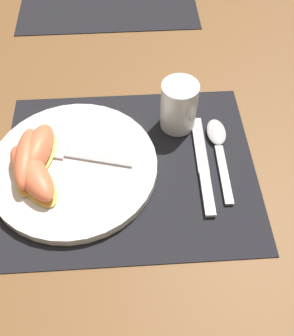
# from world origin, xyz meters

# --- Properties ---
(ground_plane) EXTENTS (3.00, 3.00, 0.00)m
(ground_plane) POSITION_xyz_m (0.00, 0.00, 0.00)
(ground_plane) COLOR brown
(placemat) EXTENTS (0.42, 0.35, 0.00)m
(placemat) POSITION_xyz_m (0.00, 0.00, 0.00)
(placemat) COLOR black
(placemat) RESTS_ON ground_plane
(plate) EXTENTS (0.28, 0.28, 0.02)m
(plate) POSITION_xyz_m (-0.09, 0.00, 0.01)
(plate) COLOR white
(plate) RESTS_ON placemat
(juice_glass) EXTENTS (0.06, 0.06, 0.09)m
(juice_glass) POSITION_xyz_m (0.09, 0.09, 0.04)
(juice_glass) COLOR silver
(juice_glass) RESTS_ON placemat
(knife) EXTENTS (0.02, 0.20, 0.01)m
(knife) POSITION_xyz_m (0.12, -0.01, 0.01)
(knife) COLOR #BCBCC1
(knife) RESTS_ON placemat
(spoon) EXTENTS (0.03, 0.18, 0.01)m
(spoon) POSITION_xyz_m (0.16, 0.04, 0.01)
(spoon) COLOR #BCBCC1
(spoon) RESTS_ON placemat
(fork) EXTENTS (0.18, 0.07, 0.00)m
(fork) POSITION_xyz_m (-0.10, 0.02, 0.02)
(fork) COLOR #BCBCC1
(fork) RESTS_ON plate
(citrus_wedge_0) EXTENTS (0.07, 0.12, 0.04)m
(citrus_wedge_0) POSITION_xyz_m (-0.15, 0.02, 0.04)
(citrus_wedge_0) COLOR #F7C656
(citrus_wedge_0) RESTS_ON plate
(citrus_wedge_1) EXTENTS (0.04, 0.13, 0.04)m
(citrus_wedge_1) POSITION_xyz_m (-0.16, 0.00, 0.04)
(citrus_wedge_1) COLOR #F7C656
(citrus_wedge_1) RESTS_ON plate
(citrus_wedge_2) EXTENTS (0.11, 0.14, 0.04)m
(citrus_wedge_2) POSITION_xyz_m (-0.15, -0.03, 0.04)
(citrus_wedge_2) COLOR #F7C656
(citrus_wedge_2) RESTS_ON plate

